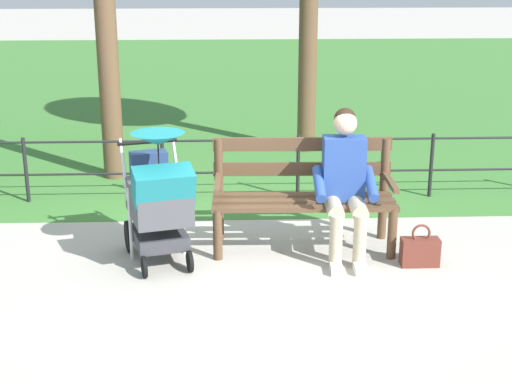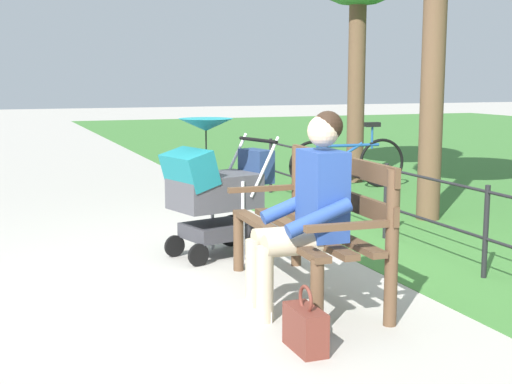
{
  "view_description": "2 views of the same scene",
  "coord_description": "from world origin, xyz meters",
  "px_view_note": "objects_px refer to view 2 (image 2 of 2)",
  "views": [
    {
      "loc": [
        0.05,
        6.17,
        2.53
      ],
      "look_at": [
        -0.2,
        0.19,
        0.61
      ],
      "focal_mm": 52.47,
      "sensor_mm": 36.0,
      "label": 1
    },
    {
      "loc": [
        -5.06,
        1.98,
        1.49
      ],
      "look_at": [
        0.01,
        0.08,
        0.63
      ],
      "focal_mm": 51.26,
      "sensor_mm": 36.0,
      "label": 2
    }
  ],
  "objects_px": {
    "person_on_bench": "(306,207)",
    "handbag": "(305,328)",
    "bicycle": "(348,162)",
    "stroller": "(214,186)",
    "park_bench": "(316,219)"
  },
  "relations": [
    {
      "from": "person_on_bench",
      "to": "bicycle",
      "type": "distance_m",
      "value": 5.24
    },
    {
      "from": "bicycle",
      "to": "handbag",
      "type": "bearing_deg",
      "value": 150.15
    },
    {
      "from": "park_bench",
      "to": "handbag",
      "type": "bearing_deg",
      "value": 152.11
    },
    {
      "from": "stroller",
      "to": "handbag",
      "type": "height_order",
      "value": "stroller"
    },
    {
      "from": "bicycle",
      "to": "person_on_bench",
      "type": "bearing_deg",
      "value": 149.45
    },
    {
      "from": "park_bench",
      "to": "person_on_bench",
      "type": "bearing_deg",
      "value": 146.23
    },
    {
      "from": "handbag",
      "to": "bicycle",
      "type": "bearing_deg",
      "value": -29.85
    },
    {
      "from": "bicycle",
      "to": "stroller",
      "type": "bearing_deg",
      "value": 136.54
    },
    {
      "from": "person_on_bench",
      "to": "stroller",
      "type": "bearing_deg",
      "value": 4.08
    },
    {
      "from": "stroller",
      "to": "bicycle",
      "type": "height_order",
      "value": "stroller"
    },
    {
      "from": "handbag",
      "to": "park_bench",
      "type": "bearing_deg",
      "value": -27.89
    },
    {
      "from": "stroller",
      "to": "handbag",
      "type": "relative_size",
      "value": 3.11
    },
    {
      "from": "handbag",
      "to": "stroller",
      "type": "bearing_deg",
      "value": -4.32
    },
    {
      "from": "person_on_bench",
      "to": "handbag",
      "type": "bearing_deg",
      "value": 155.61
    },
    {
      "from": "park_bench",
      "to": "person_on_bench",
      "type": "xyz_separation_m",
      "value": [
        -0.33,
        0.22,
        0.15
      ]
    }
  ]
}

